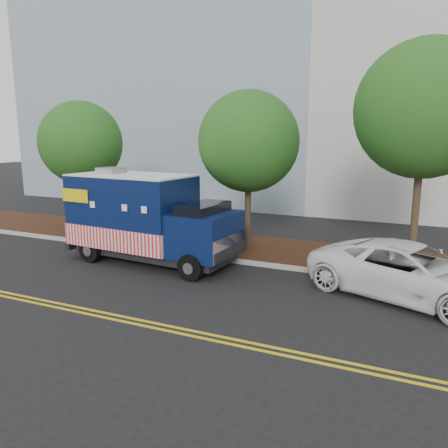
% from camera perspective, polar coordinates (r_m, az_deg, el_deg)
% --- Properties ---
extents(ground, '(120.00, 120.00, 0.00)m').
position_cam_1_polar(ground, '(16.26, -6.98, -5.52)').
color(ground, black).
rests_on(ground, ground).
extents(curb, '(120.00, 0.18, 0.15)m').
position_cam_1_polar(curb, '(17.40, -4.60, -4.07)').
color(curb, '#9E9E99').
rests_on(curb, ground).
extents(mulch_strip, '(120.00, 4.00, 0.15)m').
position_cam_1_polar(mulch_strip, '(19.20, -1.57, -2.55)').
color(mulch_strip, black).
rests_on(mulch_strip, ground).
extents(centerline_near, '(120.00, 0.10, 0.01)m').
position_cam_1_polar(centerline_near, '(12.89, -17.46, -10.57)').
color(centerline_near, gold).
rests_on(centerline_near, ground).
extents(centerline_far, '(120.00, 0.10, 0.01)m').
position_cam_1_polar(centerline_far, '(12.72, -18.21, -10.92)').
color(centerline_far, gold).
rests_on(centerline_far, ground).
extents(tree_a, '(4.04, 4.04, 6.40)m').
position_cam_1_polar(tree_a, '(22.87, -18.17, 10.02)').
color(tree_a, '#38281C').
rests_on(tree_a, ground).
extents(tree_b, '(4.02, 4.02, 6.51)m').
position_cam_1_polar(tree_b, '(17.66, 3.23, 10.67)').
color(tree_b, '#38281C').
rests_on(tree_b, ground).
extents(tree_c, '(4.69, 4.69, 7.94)m').
position_cam_1_polar(tree_c, '(16.69, 24.70, 13.40)').
color(tree_c, '#38281C').
rests_on(tree_c, ground).
extents(sign_post, '(0.06, 0.06, 2.40)m').
position_cam_1_polar(sign_post, '(18.56, -9.80, 0.35)').
color(sign_post, '#473828').
rests_on(sign_post, ground).
extents(food_truck, '(6.87, 3.02, 3.53)m').
position_cam_1_polar(food_truck, '(16.72, -10.29, 0.49)').
color(food_truck, black).
rests_on(food_truck, ground).
extents(white_car, '(6.41, 4.54, 1.62)m').
position_cam_1_polar(white_car, '(13.97, 23.14, -5.76)').
color(white_car, white).
rests_on(white_car, ground).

